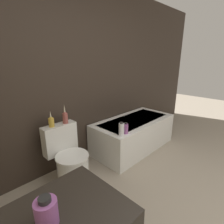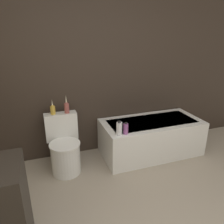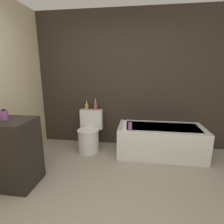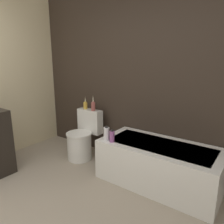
# 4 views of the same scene
# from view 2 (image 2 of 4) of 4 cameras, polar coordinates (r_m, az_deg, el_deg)

# --- Properties ---
(wall_back_tiled) EXTENTS (6.40, 0.06, 2.60)m
(wall_back_tiled) POSITION_cam_2_polar(r_m,az_deg,el_deg) (3.19, -4.92, 11.40)
(wall_back_tiled) COLOR #332821
(wall_back_tiled) RESTS_ON ground_plane
(bathtub) EXTENTS (1.50, 0.72, 0.53)m
(bathtub) POSITION_cam_2_polar(r_m,az_deg,el_deg) (3.43, 10.10, -6.38)
(bathtub) COLOR white
(bathtub) RESTS_ON ground
(toilet) EXTENTS (0.43, 0.54, 0.76)m
(toilet) POSITION_cam_2_polar(r_m,az_deg,el_deg) (3.03, -12.29, -9.38)
(toilet) COLOR white
(toilet) RESTS_ON ground
(vase_gold) EXTENTS (0.07, 0.07, 0.20)m
(vase_gold) POSITION_cam_2_polar(r_m,az_deg,el_deg) (2.99, -15.23, 0.72)
(vase_gold) COLOR gold
(vase_gold) RESTS_ON toilet
(vase_silver) EXTENTS (0.07, 0.07, 0.25)m
(vase_silver) POSITION_cam_2_polar(r_m,az_deg,el_deg) (2.99, -11.77, 1.29)
(vase_silver) COLOR #994C47
(vase_silver) RESTS_ON toilet
(shampoo_bottle_tall) EXTENTS (0.08, 0.08, 0.19)m
(shampoo_bottle_tall) POSITION_cam_2_polar(r_m,az_deg,el_deg) (2.81, 1.89, -4.32)
(shampoo_bottle_tall) COLOR silver
(shampoo_bottle_tall) RESTS_ON bathtub
(shampoo_bottle_short) EXTENTS (0.06, 0.06, 0.16)m
(shampoo_bottle_short) POSITION_cam_2_polar(r_m,az_deg,el_deg) (2.85, 3.61, -4.37)
(shampoo_bottle_short) COLOR #8C4C8C
(shampoo_bottle_short) RESTS_ON bathtub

